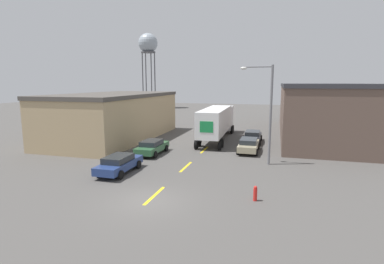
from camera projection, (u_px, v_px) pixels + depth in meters
The scene contains 12 objects.
ground_plane at pixel (148, 201), 16.98m from camera, with size 160.00×160.00×0.00m, color #4C4947.
road_centerline at pixel (186, 167), 23.92m from camera, with size 0.20×15.80×0.01m.
warehouse_left at pixel (115, 116), 35.69m from camera, with size 8.95×18.87×5.41m.
warehouse_right at pixel (320, 110), 37.73m from camera, with size 9.55×26.60×6.55m.
semi_truck at pixel (217, 120), 35.19m from camera, with size 3.04×13.32×3.80m.
parked_car_right_mid at pixel (249, 145), 28.97m from camera, with size 1.95×4.54×1.33m.
parked_car_left_near at pixel (119, 163), 22.25m from camera, with size 1.95×4.54×1.33m.
parked_car_right_far at pixel (253, 136), 33.51m from camera, with size 1.95×4.54×1.33m.
parked_car_left_far at pixel (152, 147), 28.10m from camera, with size 1.95×4.54×1.33m.
water_tower at pixel (148, 45), 77.52m from camera, with size 4.96×4.96×19.30m.
street_lamp at pixel (267, 108), 24.00m from camera, with size 2.63×0.32×8.04m.
fire_hydrant at pixel (255, 193), 16.98m from camera, with size 0.22×0.22×0.88m.
Camera 1 is at (6.80, -14.82, 6.65)m, focal length 28.00 mm.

